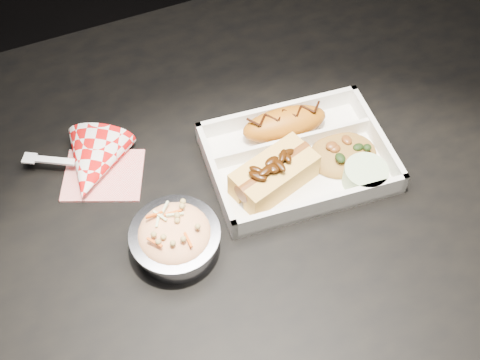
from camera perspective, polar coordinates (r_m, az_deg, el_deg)
name	(u,v)px	position (r m, az deg, el deg)	size (l,w,h in m)	color
dining_table	(216,223)	(0.91, -2.27, -4.14)	(1.20, 0.80, 0.75)	black
food_tray	(297,160)	(0.86, 5.44, 1.87)	(0.27, 0.20, 0.04)	silver
fried_pastry	(285,124)	(0.88, 4.25, 5.36)	(0.13, 0.05, 0.04)	#B66312
hotdog	(274,173)	(0.81, 3.28, 0.67)	(0.13, 0.09, 0.06)	#E7B14F
fried_rice_mound	(344,150)	(0.86, 9.82, 2.83)	(0.10, 0.08, 0.03)	#A3722F
cupcake_liner	(365,176)	(0.84, 11.77, 0.39)	(0.06, 0.06, 0.03)	#AFCE9C
foil_coleslaw_cup	(175,237)	(0.76, -6.17, -5.41)	(0.12, 0.12, 0.07)	silver
napkin_fork	(93,166)	(0.87, -13.79, 1.31)	(0.17, 0.15, 0.10)	red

